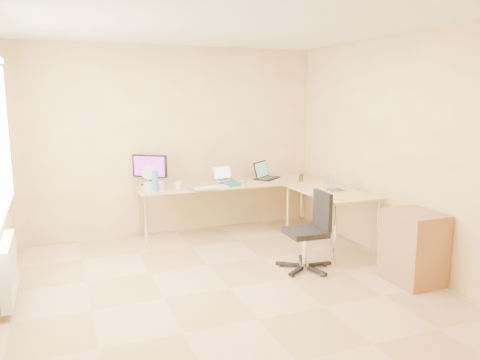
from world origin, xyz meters
name	(u,v)px	position (x,y,z in m)	size (l,w,h in m)	color
floor	(229,289)	(0.00, 0.00, 0.00)	(4.50, 4.50, 0.00)	tan
ceiling	(228,22)	(0.00, 0.00, 2.60)	(4.50, 4.50, 0.00)	white
wall_back	(174,141)	(0.00, 2.25, 1.30)	(4.50, 4.50, 0.00)	beige
wall_front	(375,217)	(0.00, -2.25, 1.30)	(4.50, 4.50, 0.00)	beige
wall_right	(404,152)	(2.10, 0.00, 1.30)	(4.50, 4.50, 0.00)	beige
desk_main	(232,208)	(0.72, 1.85, 0.36)	(2.65, 0.70, 0.73)	tan
desk_return	(329,218)	(1.70, 0.85, 0.36)	(0.70, 1.30, 0.73)	tan
monitor	(150,170)	(-0.38, 2.05, 0.94)	(0.49, 0.16, 0.42)	black
book_stack	(230,183)	(0.63, 1.67, 0.75)	(0.20, 0.28, 0.05)	#10645C
laptop_center	(225,173)	(0.60, 1.79, 0.87)	(0.30, 0.23, 0.19)	silver
laptop_black	(267,170)	(1.30, 1.92, 0.86)	(0.40, 0.30, 0.25)	black
keyboard	(212,187)	(0.33, 1.55, 0.74)	(0.49, 0.14, 0.02)	white
mouse	(243,181)	(0.87, 1.79, 0.75)	(0.09, 0.06, 0.03)	white
mug	(179,185)	(-0.09, 1.66, 0.78)	(0.10, 0.10, 0.09)	silver
cd_stack	(191,188)	(0.05, 1.55, 0.75)	(0.13, 0.13, 0.03)	silver
water_bottle	(155,181)	(-0.40, 1.63, 0.86)	(0.08, 0.08, 0.26)	#377CC1
papers	(150,186)	(-0.40, 1.95, 0.73)	(0.20, 0.28, 0.01)	white
white_box	(153,186)	(-0.40, 1.75, 0.78)	(0.25, 0.18, 0.09)	silver
desk_fan	(149,176)	(-0.40, 2.05, 0.86)	(0.21, 0.21, 0.26)	silver
black_cup	(301,178)	(1.66, 1.55, 0.78)	(0.06, 0.06, 0.10)	#282828
laptop_return	(336,183)	(1.75, 0.80, 0.83)	(0.23, 0.29, 0.19)	silver
office_chair	(305,226)	(0.98, 0.20, 0.50)	(0.54, 0.54, 0.89)	black
cabinet	(413,249)	(1.85, -0.53, 0.36)	(0.46, 0.56, 0.78)	brown
radiator	(8,269)	(-2.03, 0.40, 0.35)	(0.09, 0.80, 0.55)	white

